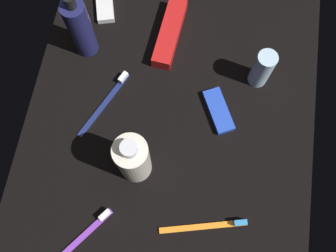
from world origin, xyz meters
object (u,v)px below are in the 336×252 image
Objects in this scene: deodorant_stick at (262,69)px; toothbrush_purple at (81,238)px; toothpaste_box_red at (170,33)px; toothbrush_orange at (209,226)px; toothbrush_navy at (107,100)px; bodywash_bottle at (133,159)px; snack_bar_white at (105,3)px; lotion_bottle at (80,28)px; snack_bar_blue at (218,111)px.

deodorant_stick is 52.04cm from toothbrush_purple.
toothpaste_box_red is at bearing 168.19° from toothbrush_purple.
deodorant_stick reaches higher than toothbrush_orange.
toothpaste_box_red reaches higher than toothbrush_navy.
toothbrush_navy is at bearing -71.71° from deodorant_stick.
toothpaste_box_red is (-32.55, 2.01, -6.10)cm from bodywash_bottle.
toothbrush_purple is (6.39, -25.03, 0.00)cm from toothbrush_orange.
snack_bar_white is (-38.76, -15.23, -6.95)cm from bodywash_bottle.
toothpaste_box_red is at bearing 53.88° from snack_bar_white.
deodorant_stick reaches higher than toothbrush_navy.
lotion_bottle reaches higher than deodorant_stick.
bodywash_bottle reaches higher than deodorant_stick.
snack_bar_blue is at bearing 36.64° from snack_bar_white.
toothbrush_orange is at bearing 17.19° from snack_bar_white.
deodorant_stick is (1.79, 40.47, -3.05)cm from lotion_bottle.
toothbrush_navy reaches higher than snack_bar_white.
lotion_bottle is at bearing -23.55° from snack_bar_white.
toothbrush_orange and toothbrush_navy have the same top height.
bodywash_bottle is 0.97× the size of toothpaste_box_red.
snack_bar_white is (-48.47, -32.09, 0.14)cm from toothbrush_orange.
bodywash_bottle is at bearing -119.96° from toothbrush_orange.
deodorant_stick is 1.01× the size of snack_bar_white.
bodywash_bottle is (26.58, 16.78, -0.62)cm from lotion_bottle.
toothbrush_orange is 44.81cm from toothpaste_box_red.
snack_bar_blue and snack_bar_white have the same top height.
toothpaste_box_red is (-18.69, 11.36, 0.99)cm from toothbrush_navy.
lotion_bottle is at bearing -147.73° from bodywash_bottle.
snack_bar_white is (-54.86, -7.07, 0.14)cm from toothbrush_purple.
toothpaste_box_red is 22.08cm from snack_bar_blue.
toothbrush_purple is 55.31cm from snack_bar_white.
toothbrush_navy is at bearing -145.98° from bodywash_bottle.
deodorant_stick is at bearing 75.34° from toothpaste_box_red.
toothbrush_purple reaches higher than snack_bar_blue.
bodywash_bottle is 1.13× the size of toothbrush_purple.
bodywash_bottle is 18.16cm from toothbrush_navy.
snack_bar_blue is (17.22, 13.80, -0.85)cm from toothpaste_box_red.
lotion_bottle is 1.82× the size of snack_bar_blue.
toothbrush_orange is 1.05× the size of toothbrush_navy.
lotion_bottle reaches higher than toothbrush_navy.
toothbrush_orange reaches higher than snack_bar_white.
snack_bar_white is (-12.18, 1.55, -7.57)cm from lotion_bottle.
toothbrush_purple is (42.68, 8.61, -7.72)cm from lotion_bottle.
bodywash_bottle reaches higher than snack_bar_white.
snack_bar_white is at bearing -146.49° from toothbrush_orange.
toothpaste_box_red is 1.69× the size of snack_bar_blue.
deodorant_stick is at bearing 136.30° from bodywash_bottle.
toothbrush_navy is 25.58cm from snack_bar_white.
toothbrush_purple is 49.71cm from toothpaste_box_red.
deodorant_stick reaches higher than snack_bar_white.
snack_bar_white is at bearing -158.54° from bodywash_bottle.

